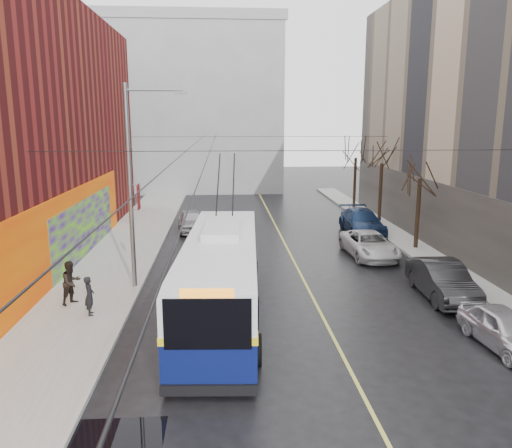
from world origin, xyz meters
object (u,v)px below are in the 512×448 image
(streetlight_pole, at_px, (133,182))
(pedestrian_b, at_px, (71,283))
(parked_car_b, at_px, (442,280))
(parked_car_c, at_px, (369,245))
(pedestrian_a, at_px, (89,296))
(parked_car_a, at_px, (505,329))
(parked_car_d, at_px, (362,222))
(following_car, at_px, (191,221))
(trolleybus, at_px, (221,275))
(tree_far, at_px, (356,149))
(tree_near, at_px, (421,165))
(tree_mid, at_px, (382,152))

(streetlight_pole, relative_size, pedestrian_b, 5.03)
(parked_car_b, relative_size, parked_car_c, 0.96)
(parked_car_b, xyz_separation_m, pedestrian_a, (-14.42, -1.31, 0.13))
(parked_car_a, height_order, pedestrian_a, pedestrian_a)
(parked_car_d, distance_m, following_car, 11.59)
(pedestrian_a, bearing_deg, trolleybus, -104.78)
(parked_car_c, distance_m, pedestrian_a, 15.45)
(pedestrian_a, xyz_separation_m, pedestrian_b, (-1.03, 1.24, 0.13))
(parked_car_c, distance_m, parked_car_d, 5.87)
(trolleybus, distance_m, following_car, 15.49)
(streetlight_pole, distance_m, pedestrian_a, 5.31)
(parked_car_a, bearing_deg, parked_car_b, 85.85)
(tree_far, distance_m, trolleybus, 26.25)
(trolleybus, bearing_deg, streetlight_pole, 141.11)
(tree_near, distance_m, pedestrian_a, 19.32)
(tree_far, xyz_separation_m, parked_car_b, (-2.00, -22.02, -4.36))
(trolleybus, relative_size, following_car, 2.94)
(tree_mid, bearing_deg, trolleybus, -124.84)
(streetlight_pole, height_order, parked_car_c, streetlight_pole)
(streetlight_pole, xyz_separation_m, parked_car_c, (11.94, 4.67, -4.16))
(tree_mid, bearing_deg, pedestrian_a, -135.16)
(parked_car_c, bearing_deg, parked_car_b, -82.47)
(tree_mid, height_order, trolleybus, tree_mid)
(parked_car_a, height_order, parked_car_c, parked_car_c)
(tree_near, height_order, pedestrian_a, tree_near)
(tree_near, bearing_deg, streetlight_pole, -158.38)
(tree_mid, bearing_deg, tree_far, 90.00)
(parked_car_d, xyz_separation_m, following_car, (-11.48, 1.52, -0.08))
(pedestrian_a, bearing_deg, streetlight_pole, -35.24)
(tree_near, distance_m, parked_car_b, 9.27)
(parked_car_c, relative_size, pedestrian_a, 3.26)
(tree_near, distance_m, pedestrian_b, 19.63)
(tree_mid, xyz_separation_m, parked_car_d, (-2.00, -2.58, -4.45))
(pedestrian_b, bearing_deg, pedestrian_a, -106.56)
(following_car, bearing_deg, tree_far, 24.42)
(streetlight_pole, distance_m, tree_far, 25.09)
(tree_near, xyz_separation_m, pedestrian_a, (-16.42, -9.33, -4.06))
(trolleybus, distance_m, pedestrian_a, 5.07)
(tree_near, relative_size, tree_far, 0.97)
(tree_near, bearing_deg, tree_far, 90.00)
(parked_car_a, xyz_separation_m, pedestrian_a, (-14.42, 3.53, 0.25))
(trolleybus, distance_m, parked_car_d, 16.72)
(parked_car_b, bearing_deg, tree_far, 86.78)
(parked_car_b, xyz_separation_m, parked_car_c, (-1.20, 6.69, -0.10))
(tree_mid, distance_m, parked_car_d, 5.52)
(trolleybus, xyz_separation_m, parked_car_a, (9.40, -3.47, -0.97))
(tree_near, relative_size, parked_car_b, 1.34)
(tree_near, relative_size, tree_mid, 0.96)
(tree_near, distance_m, following_car, 15.34)
(tree_mid, relative_size, parked_car_b, 1.40)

